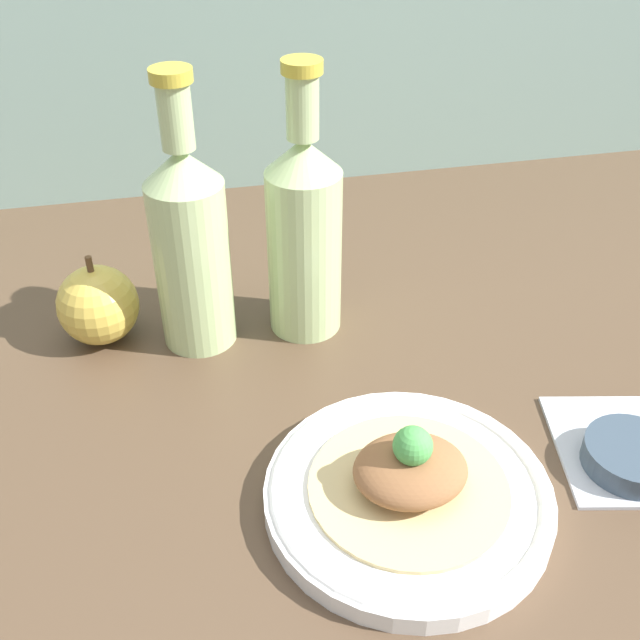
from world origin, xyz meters
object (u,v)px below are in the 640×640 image
object	(u,v)px
plate	(408,494)
cider_bottle_left	(190,243)
dipping_bowl	(631,458)
cider_bottle_right	(304,231)
plated_food	(410,473)
apple	(98,305)

from	to	relation	value
plate	cider_bottle_left	world-z (taller)	cider_bottle_left
plate	dipping_bowl	size ratio (longest dim) A/B	2.85
dipping_bowl	plate	bearing A→B (deg)	179.34
cider_bottle_right	cider_bottle_left	bearing A→B (deg)	180.00
plated_food	apple	world-z (taller)	apple
cider_bottle_right	dipping_bowl	size ratio (longest dim) A/B	3.45
cider_bottle_left	apple	world-z (taller)	cider_bottle_left
dipping_bowl	plated_food	bearing A→B (deg)	179.34
apple	dipping_bowl	world-z (taller)	apple
cider_bottle_left	plate	bearing A→B (deg)	-61.02
plated_food	cider_bottle_right	size ratio (longest dim) A/B	0.57
plated_food	dipping_bowl	size ratio (longest dim) A/B	1.98
cider_bottle_left	cider_bottle_right	bearing A→B (deg)	0.00
plate	dipping_bowl	world-z (taller)	dipping_bowl
plate	apple	world-z (taller)	apple
plated_food	dipping_bowl	world-z (taller)	plated_food
cider_bottle_right	apple	bearing A→B (deg)	174.77
apple	dipping_bowl	xyz separation A→B (cm)	(45.77, -29.36, -3.00)
plate	cider_bottle_right	distance (cm)	29.28
plated_food	cider_bottle_left	xyz separation A→B (cm)	(-15.02, 27.12, 7.95)
cider_bottle_left	apple	xyz separation A→B (cm)	(-10.34, 2.01, -7.43)
plate	dipping_bowl	xyz separation A→B (cm)	(20.41, -0.24, 0.10)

